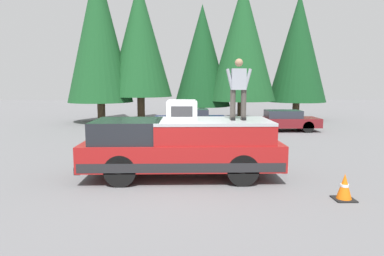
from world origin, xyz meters
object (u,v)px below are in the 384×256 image
at_px(pickup_truck, 182,147).
at_px(traffic_cone, 344,188).
at_px(person_on_truck_bed, 238,88).
at_px(compressor_unit, 182,110).
at_px(parked_car_navy, 190,119).
at_px(parked_car_maroon, 281,121).

bearing_deg(pickup_truck, traffic_cone, -118.50).
bearing_deg(person_on_truck_bed, compressor_unit, 87.00).
xyz_separation_m(parked_car_navy, traffic_cone, (-12.34, -3.33, -0.29)).
height_order(pickup_truck, parked_car_navy, pickup_truck).
distance_m(parked_car_maroon, parked_car_navy, 5.16).
xyz_separation_m(compressor_unit, parked_car_maroon, (9.40, -5.50, -1.35)).
bearing_deg(traffic_cone, person_on_truck_bed, 48.12).
distance_m(person_on_truck_bed, parked_car_navy, 10.63).
relative_size(pickup_truck, parked_car_maroon, 1.35).
bearing_deg(person_on_truck_bed, parked_car_navy, 6.30).
bearing_deg(traffic_cone, parked_car_maroon, -8.70).
bearing_deg(pickup_truck, compressor_unit, 47.33).
relative_size(person_on_truck_bed, parked_car_navy, 0.41).
xyz_separation_m(compressor_unit, parked_car_navy, (10.30, -0.42, -1.35)).
xyz_separation_m(pickup_truck, traffic_cone, (-2.04, -3.75, -0.58)).
relative_size(parked_car_maroon, parked_car_navy, 1.00).
bearing_deg(parked_car_maroon, pickup_truck, 149.69).
distance_m(pickup_truck, compressor_unit, 1.05).
xyz_separation_m(parked_car_maroon, traffic_cone, (-11.44, 1.75, -0.29)).
bearing_deg(pickup_truck, parked_car_navy, -2.33).
bearing_deg(parked_car_maroon, traffic_cone, 171.30).
distance_m(pickup_truck, parked_car_maroon, 10.90).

